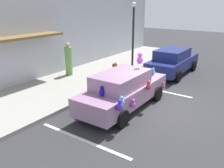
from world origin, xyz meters
TOP-DOWN VIEW (x-y plane):
  - ground_plane at (0.00, 0.00)m, footprint 60.00×60.00m
  - sidewalk at (0.00, 5.00)m, footprint 24.00×4.00m
  - storefront_building at (-0.01, 7.14)m, footprint 24.00×1.25m
  - parking_stripe_front at (1.77, 1.00)m, footprint 0.12×3.60m
  - parking_stripe_rear at (-3.73, 1.00)m, footprint 0.12×3.60m
  - plush_covered_car at (-0.94, 1.22)m, footprint 4.68×1.95m
  - parked_sedan_behind at (4.97, 1.41)m, footprint 4.60×1.91m
  - teddy_bear_on_sidewalk at (2.10, 3.69)m, footprint 0.42×0.35m
  - street_lamp_post at (3.73, 3.50)m, footprint 0.28×0.28m
  - pedestrian_near_shopfront at (0.92, 6.08)m, footprint 0.39×0.39m

SIDE VIEW (x-z plane):
  - ground_plane at x=0.00m, z-range 0.00..0.00m
  - parking_stripe_front at x=1.77m, z-range 0.00..0.01m
  - parking_stripe_rear at x=-3.73m, z-range 0.00..0.01m
  - sidewalk at x=0.00m, z-range 0.00..0.15m
  - teddy_bear_on_sidewalk at x=2.10m, z-range 0.12..0.92m
  - parked_sedan_behind at x=4.97m, z-range 0.02..1.56m
  - plush_covered_car at x=-0.94m, z-range -0.30..1.90m
  - pedestrian_near_shopfront at x=0.92m, z-range 0.08..1.94m
  - street_lamp_post at x=3.73m, z-range 0.59..4.60m
  - storefront_building at x=-0.01m, z-range -0.01..6.39m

